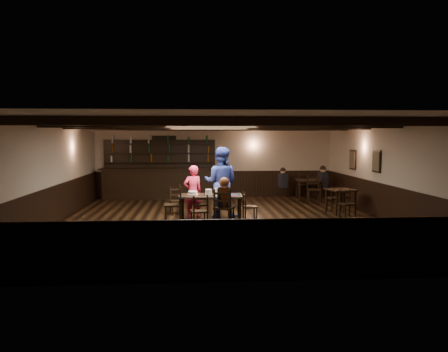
{
  "coord_description": "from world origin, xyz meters",
  "views": [
    {
      "loc": [
        -0.72,
        -11.69,
        2.27
      ],
      "look_at": [
        0.06,
        0.2,
        1.23
      ],
      "focal_mm": 35.0,
      "sensor_mm": 36.0,
      "label": 1
    }
  ],
  "objects": [
    {
      "name": "man_blue",
      "position": [
        -0.01,
        0.59,
        1.01
      ],
      "size": [
        1.15,
        1.0,
        2.01
      ],
      "primitive_type": "imported",
      "rotation": [
        0.0,
        0.0,
        2.87
      ],
      "color": "navy",
      "rests_on": "ground"
    },
    {
      "name": "room_shell",
      "position": [
        0.01,
        0.04,
        1.75
      ],
      "size": [
        9.02,
        10.02,
        2.71
      ],
      "color": "#BCAE9C",
      "rests_on": "ground"
    },
    {
      "name": "bg_patron_left",
      "position": [
        2.45,
        3.92,
        0.83
      ],
      "size": [
        0.29,
        0.39,
        0.73
      ],
      "color": "black",
      "rests_on": "ground"
    },
    {
      "name": "salt_shaker",
      "position": [
        0.01,
        -0.25,
        0.8
      ],
      "size": [
        0.04,
        0.04,
        0.1
      ],
      "primitive_type": "cylinder",
      "color": "silver",
      "rests_on": "dining_table"
    },
    {
      "name": "bar_counter",
      "position": [
        -2.06,
        4.72,
        0.73
      ],
      "size": [
        4.37,
        0.7,
        2.2
      ],
      "color": "black",
      "rests_on": "ground"
    },
    {
      "name": "plate_stack_b",
      "position": [
        -0.13,
        -0.15,
        0.84
      ],
      "size": [
        0.16,
        0.16,
        0.18
      ],
      "primitive_type": "cylinder",
      "color": "white",
      "rests_on": "dining_table"
    },
    {
      "name": "chair_end_left",
      "position": [
        -1.23,
        -0.29,
        0.6
      ],
      "size": [
        0.49,
        0.51,
        1.02
      ],
      "color": "black",
      "rests_on": "ground"
    },
    {
      "name": "dining_table",
      "position": [
        -0.33,
        -0.17,
        0.68
      ],
      "size": [
        1.7,
        0.91,
        0.75
      ],
      "color": "black",
      "rests_on": "ground"
    },
    {
      "name": "ground",
      "position": [
        0.0,
        0.0,
        0.0
      ],
      "size": [
        10.0,
        10.0,
        0.0
      ],
      "primitive_type": "plane",
      "color": "black",
      "rests_on": "ground"
    },
    {
      "name": "chair_far_pushed",
      "position": [
        -1.29,
        1.24,
        0.47
      ],
      "size": [
        0.45,
        0.44,
        0.81
      ],
      "color": "black",
      "rests_on": "ground"
    },
    {
      "name": "chair_near_right",
      "position": [
        -0.03,
        -0.75,
        0.57
      ],
      "size": [
        0.59,
        0.58,
        0.97
      ],
      "color": "black",
      "rests_on": "ground"
    },
    {
      "name": "woman_pink",
      "position": [
        -0.8,
        0.56,
        0.75
      ],
      "size": [
        0.64,
        0.54,
        1.5
      ],
      "primitive_type": "imported",
      "rotation": [
        0.0,
        0.0,
        3.52
      ],
      "color": "#FF3351",
      "rests_on": "ground"
    },
    {
      "name": "chair_near_left",
      "position": [
        -0.62,
        -0.9,
        0.5
      ],
      "size": [
        0.47,
        0.45,
        0.85
      ],
      "color": "black",
      "rests_on": "ground"
    },
    {
      "name": "plate_stack_a",
      "position": [
        -0.38,
        -0.23,
        0.83
      ],
      "size": [
        0.17,
        0.17,
        0.16
      ],
      "primitive_type": "cylinder",
      "color": "white",
      "rests_on": "dining_table"
    },
    {
      "name": "pepper_shaker",
      "position": [
        0.07,
        -0.26,
        0.8
      ],
      "size": [
        0.04,
        0.04,
        0.09
      ],
      "primitive_type": "cylinder",
      "color": "#A5A8AD",
      "rests_on": "dining_table"
    },
    {
      "name": "menu_red",
      "position": [
        0.19,
        -0.3,
        0.75
      ],
      "size": [
        0.32,
        0.24,
        0.0
      ],
      "primitive_type": "cube",
      "rotation": [
        0.0,
        0.0,
        0.11
      ],
      "color": "maroon",
      "rests_on": "dining_table"
    },
    {
      "name": "tea_light",
      "position": [
        -0.3,
        -0.03,
        0.78
      ],
      "size": [
        0.05,
        0.05,
        0.06
      ],
      "color": "#A5A8AD",
      "rests_on": "dining_table"
    },
    {
      "name": "seated_person",
      "position": [
        0.0,
        -0.69,
        0.84
      ],
      "size": [
        0.34,
        0.52,
        0.84
      ],
      "color": "black",
      "rests_on": "ground"
    },
    {
      "name": "bg_patron_right",
      "position": [
        3.86,
        3.71,
        0.87
      ],
      "size": [
        0.31,
        0.43,
        0.8
      ],
      "color": "black",
      "rests_on": "ground"
    },
    {
      "name": "drink_glass",
      "position": [
        -0.07,
        -0.11,
        0.81
      ],
      "size": [
        0.08,
        0.08,
        0.12
      ],
      "primitive_type": "cylinder",
      "color": "silver",
      "rests_on": "dining_table"
    },
    {
      "name": "chair_end_right",
      "position": [
        0.67,
        -0.06,
        0.47
      ],
      "size": [
        0.39,
        0.41,
        0.81
      ],
      "color": "black",
      "rests_on": "ground"
    },
    {
      "name": "cake",
      "position": [
        -0.8,
        -0.05,
        0.79
      ],
      "size": [
        0.3,
        0.3,
        0.09
      ],
      "color": "white",
      "rests_on": "dining_table"
    },
    {
      "name": "back_table_a",
      "position": [
        3.59,
        0.95,
        0.64
      ],
      "size": [
        0.88,
        0.88,
        0.75
      ],
      "color": "black",
      "rests_on": "ground"
    },
    {
      "name": "menu_blue",
      "position": [
        0.28,
        -0.11,
        0.75
      ],
      "size": [
        0.41,
        0.38,
        0.0
      ],
      "primitive_type": "cube",
      "rotation": [
        0.0,
        0.0,
        -0.61
      ],
      "color": "#0F234F",
      "rests_on": "dining_table"
    },
    {
      "name": "back_table_b",
      "position": [
        3.38,
        3.87,
        0.66
      ],
      "size": [
        0.98,
        0.98,
        0.75
      ],
      "color": "black",
      "rests_on": "ground"
    }
  ]
}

